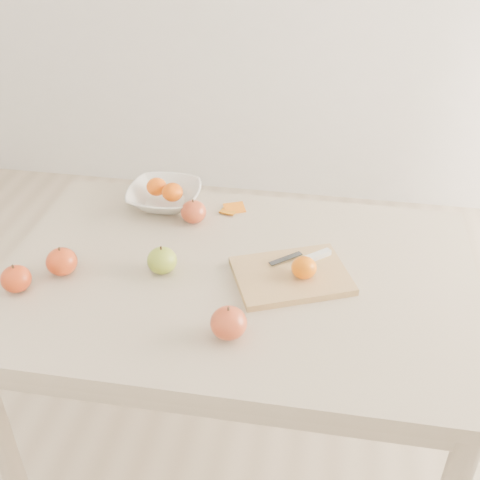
# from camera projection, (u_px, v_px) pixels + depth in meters

# --- Properties ---
(ground) EXTENTS (3.50, 3.50, 0.00)m
(ground) POSITION_uv_depth(u_px,v_px,m) (237.00, 458.00, 1.94)
(ground) COLOR #C6B293
(ground) RESTS_ON ground
(table) EXTENTS (1.20, 0.80, 0.75)m
(table) POSITION_uv_depth(u_px,v_px,m) (237.00, 304.00, 1.57)
(table) COLOR #C1B092
(table) RESTS_ON ground
(cutting_board) EXTENTS (0.33, 0.29, 0.02)m
(cutting_board) POSITION_uv_depth(u_px,v_px,m) (291.00, 276.00, 1.50)
(cutting_board) COLOR tan
(cutting_board) RESTS_ON table
(board_tangerine) EXTENTS (0.06, 0.06, 0.05)m
(board_tangerine) POSITION_uv_depth(u_px,v_px,m) (304.00, 268.00, 1.46)
(board_tangerine) COLOR #DC6507
(board_tangerine) RESTS_ON cutting_board
(fruit_bowl) EXTENTS (0.22, 0.22, 0.05)m
(fruit_bowl) POSITION_uv_depth(u_px,v_px,m) (164.00, 196.00, 1.79)
(fruit_bowl) COLOR white
(fruit_bowl) RESTS_ON table
(bowl_tangerine_near) EXTENTS (0.06, 0.06, 0.05)m
(bowl_tangerine_near) POSITION_uv_depth(u_px,v_px,m) (157.00, 187.00, 1.78)
(bowl_tangerine_near) COLOR #DD4F07
(bowl_tangerine_near) RESTS_ON fruit_bowl
(bowl_tangerine_far) EXTENTS (0.06, 0.06, 0.05)m
(bowl_tangerine_far) POSITION_uv_depth(u_px,v_px,m) (172.00, 192.00, 1.76)
(bowl_tangerine_far) COLOR #CA4D07
(bowl_tangerine_far) RESTS_ON fruit_bowl
(orange_peel_a) EXTENTS (0.07, 0.07, 0.01)m
(orange_peel_a) POSITION_uv_depth(u_px,v_px,m) (234.00, 209.00, 1.77)
(orange_peel_a) COLOR orange
(orange_peel_a) RESTS_ON table
(orange_peel_b) EXTENTS (0.05, 0.04, 0.01)m
(orange_peel_b) POSITION_uv_depth(u_px,v_px,m) (228.00, 212.00, 1.76)
(orange_peel_b) COLOR #C36D0D
(orange_peel_b) RESTS_ON table
(paring_knife) EXTENTS (0.16, 0.10, 0.01)m
(paring_knife) POSITION_uv_depth(u_px,v_px,m) (312.00, 256.00, 1.54)
(paring_knife) COLOR white
(paring_knife) RESTS_ON cutting_board
(apple_green) EXTENTS (0.08, 0.08, 0.07)m
(apple_green) POSITION_uv_depth(u_px,v_px,m) (162.00, 260.00, 1.51)
(apple_green) COLOR olive
(apple_green) RESTS_ON table
(apple_red_d) EXTENTS (0.07, 0.07, 0.07)m
(apple_red_d) POSITION_uv_depth(u_px,v_px,m) (16.00, 279.00, 1.45)
(apple_red_d) COLOR #980811
(apple_red_d) RESTS_ON table
(apple_red_a) EXTENTS (0.07, 0.07, 0.07)m
(apple_red_a) POSITION_uv_depth(u_px,v_px,m) (193.00, 212.00, 1.70)
(apple_red_a) COLOR maroon
(apple_red_a) RESTS_ON table
(apple_red_b) EXTENTS (0.08, 0.08, 0.07)m
(apple_red_b) POSITION_uv_depth(u_px,v_px,m) (62.00, 262.00, 1.50)
(apple_red_b) COLOR #9A1905
(apple_red_b) RESTS_ON table
(apple_red_c) EXTENTS (0.08, 0.08, 0.07)m
(apple_red_c) POSITION_uv_depth(u_px,v_px,m) (229.00, 323.00, 1.31)
(apple_red_c) COLOR maroon
(apple_red_c) RESTS_ON table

